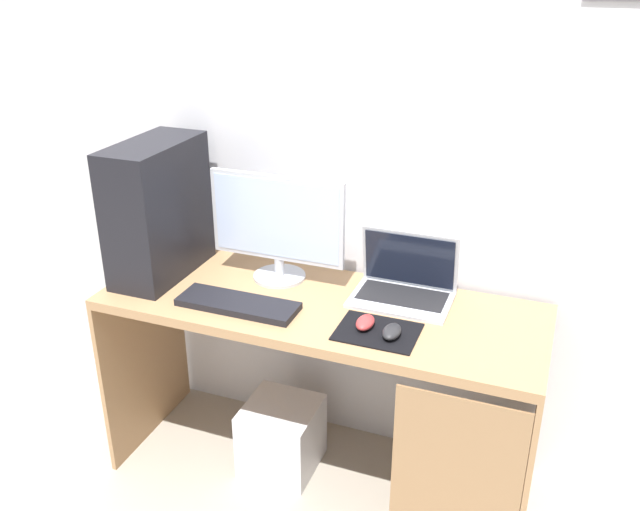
# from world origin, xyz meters

# --- Properties ---
(ground_plane) EXTENTS (8.00, 8.00, 0.00)m
(ground_plane) POSITION_xyz_m (0.00, 0.00, 0.00)
(ground_plane) COLOR #9E9384
(wall_back) EXTENTS (4.00, 0.05, 2.60)m
(wall_back) POSITION_xyz_m (0.00, 0.32, 1.30)
(wall_back) COLOR silver
(wall_back) RESTS_ON ground_plane
(desk) EXTENTS (1.54, 0.56, 0.75)m
(desk) POSITION_xyz_m (0.02, -0.01, 0.61)
(desk) COLOR #A37A51
(desk) RESTS_ON ground_plane
(pc_tower) EXTENTS (0.20, 0.43, 0.50)m
(pc_tower) POSITION_xyz_m (-0.64, 0.02, 1.00)
(pc_tower) COLOR black
(pc_tower) RESTS_ON desk
(monitor) EXTENTS (0.51, 0.19, 0.40)m
(monitor) POSITION_xyz_m (-0.21, 0.12, 0.96)
(monitor) COLOR #B7BCC6
(monitor) RESTS_ON desk
(laptop) EXTENTS (0.34, 0.23, 0.23)m
(laptop) POSITION_xyz_m (0.26, 0.15, 0.80)
(laptop) COLOR #B7BCC6
(laptop) RESTS_ON desk
(keyboard) EXTENTS (0.42, 0.14, 0.02)m
(keyboard) POSITION_xyz_m (-0.25, -0.13, 0.77)
(keyboard) COLOR black
(keyboard) RESTS_ON desk
(mousepad) EXTENTS (0.26, 0.20, 0.00)m
(mousepad) POSITION_xyz_m (0.24, -0.12, 0.76)
(mousepad) COLOR black
(mousepad) RESTS_ON desk
(mouse_left) EXTENTS (0.06, 0.10, 0.03)m
(mouse_left) POSITION_xyz_m (0.20, -0.11, 0.78)
(mouse_left) COLOR #B23333
(mouse_left) RESTS_ON mousepad
(mouse_right) EXTENTS (0.06, 0.10, 0.03)m
(mouse_right) POSITION_xyz_m (0.29, -0.13, 0.78)
(mouse_right) COLOR #232326
(mouse_right) RESTS_ON mousepad
(subwoofer) EXTENTS (0.28, 0.28, 0.28)m
(subwoofer) POSITION_xyz_m (-0.16, -0.01, 0.14)
(subwoofer) COLOR silver
(subwoofer) RESTS_ON ground_plane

